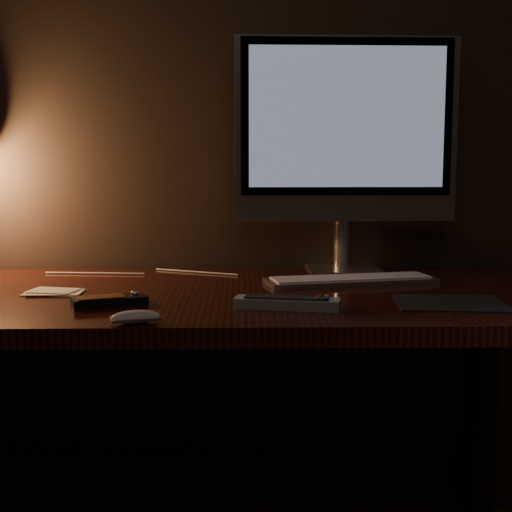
{
  "coord_description": "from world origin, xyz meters",
  "views": [
    {
      "loc": [
        0.05,
        0.2,
        1.05
      ],
      "look_at": [
        0.08,
        1.73,
        0.85
      ],
      "focal_mm": 50.0,
      "sensor_mm": 36.0,
      "label": 1
    }
  ],
  "objects_px": {
    "desk": "(222,338)",
    "keyboard": "(351,280)",
    "monitor": "(346,134)",
    "mouse": "(136,319)",
    "tv_remote": "(287,303)",
    "media_remote": "(110,301)"
  },
  "relations": [
    {
      "from": "monitor",
      "to": "media_remote",
      "type": "relative_size",
      "value": 3.85
    },
    {
      "from": "monitor",
      "to": "tv_remote",
      "type": "bearing_deg",
      "value": -111.56
    },
    {
      "from": "monitor",
      "to": "keyboard",
      "type": "xyz_separation_m",
      "value": [
        -0.01,
        -0.2,
        -0.37
      ]
    },
    {
      "from": "desk",
      "to": "keyboard",
      "type": "xyz_separation_m",
      "value": [
        0.32,
        0.04,
        0.14
      ]
    },
    {
      "from": "monitor",
      "to": "mouse",
      "type": "bearing_deg",
      "value": -127.89
    },
    {
      "from": "desk",
      "to": "keyboard",
      "type": "height_order",
      "value": "keyboard"
    },
    {
      "from": "mouse",
      "to": "tv_remote",
      "type": "height_order",
      "value": "tv_remote"
    },
    {
      "from": "mouse",
      "to": "tv_remote",
      "type": "distance_m",
      "value": 0.32
    },
    {
      "from": "media_remote",
      "to": "desk",
      "type": "bearing_deg",
      "value": 24.1
    },
    {
      "from": "mouse",
      "to": "desk",
      "type": "bearing_deg",
      "value": 54.52
    },
    {
      "from": "keyboard",
      "to": "desk",
      "type": "bearing_deg",
      "value": 176.37
    },
    {
      "from": "monitor",
      "to": "mouse",
      "type": "distance_m",
      "value": 0.89
    },
    {
      "from": "mouse",
      "to": "media_remote",
      "type": "distance_m",
      "value": 0.19
    },
    {
      "from": "monitor",
      "to": "media_remote",
      "type": "xyz_separation_m",
      "value": [
        -0.57,
        -0.48,
        -0.37
      ]
    },
    {
      "from": "media_remote",
      "to": "monitor",
      "type": "bearing_deg",
      "value": 19.12
    },
    {
      "from": "desk",
      "to": "keyboard",
      "type": "bearing_deg",
      "value": 7.87
    },
    {
      "from": "keyboard",
      "to": "media_remote",
      "type": "distance_m",
      "value": 0.62
    },
    {
      "from": "mouse",
      "to": "media_remote",
      "type": "relative_size",
      "value": 0.56
    },
    {
      "from": "monitor",
      "to": "keyboard",
      "type": "bearing_deg",
      "value": -94.15
    },
    {
      "from": "mouse",
      "to": "media_remote",
      "type": "bearing_deg",
      "value": 100.02
    },
    {
      "from": "desk",
      "to": "tv_remote",
      "type": "relative_size",
      "value": 7.12
    },
    {
      "from": "keyboard",
      "to": "media_remote",
      "type": "height_order",
      "value": "media_remote"
    }
  ]
}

